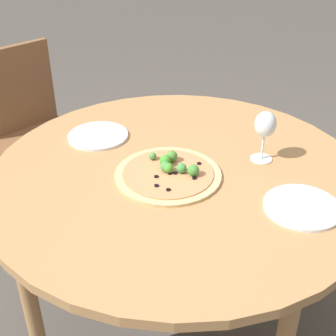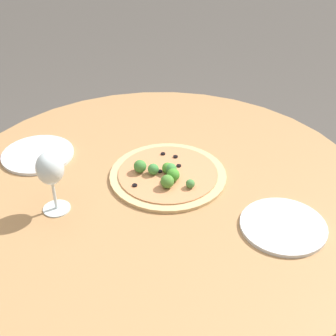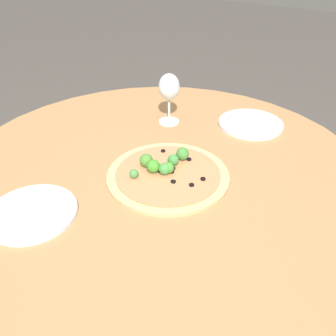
# 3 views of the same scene
# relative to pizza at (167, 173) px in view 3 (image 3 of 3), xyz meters

# --- Properties ---
(ground_plane) EXTENTS (12.00, 12.00, 0.00)m
(ground_plane) POSITION_rel_pizza_xyz_m (0.02, 0.04, -0.71)
(ground_plane) COLOR #4C4742
(dining_table) EXTENTS (1.22, 1.22, 0.70)m
(dining_table) POSITION_rel_pizza_xyz_m (0.02, 0.04, -0.07)
(dining_table) COLOR #A87A4C
(dining_table) RESTS_ON ground_plane
(pizza) EXTENTS (0.34, 0.34, 0.05)m
(pizza) POSITION_rel_pizza_xyz_m (0.00, 0.00, 0.00)
(pizza) COLOR tan
(pizza) RESTS_ON dining_table
(wine_glass) EXTENTS (0.07, 0.07, 0.17)m
(wine_glass) POSITION_rel_pizza_xyz_m (0.28, 0.17, 0.11)
(wine_glass) COLOR silver
(wine_glass) RESTS_ON dining_table
(plate_near) EXTENTS (0.22, 0.22, 0.01)m
(plate_near) POSITION_rel_pizza_xyz_m (-0.31, 0.19, -0.01)
(plate_near) COLOR silver
(plate_near) RESTS_ON dining_table
(plate_far) EXTENTS (0.22, 0.22, 0.01)m
(plate_far) POSITION_rel_pizza_xyz_m (0.41, -0.08, -0.01)
(plate_far) COLOR silver
(plate_far) RESTS_ON dining_table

